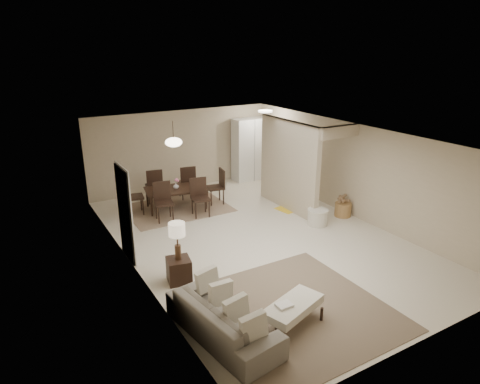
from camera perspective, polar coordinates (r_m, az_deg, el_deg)
floor at (r=10.39m, az=2.32°, el=-6.13°), size 9.00×9.00×0.00m
ceiling at (r=9.59m, az=2.52°, el=7.50°), size 9.00×9.00×0.00m
back_wall at (r=13.77m, az=-7.79°, el=5.61°), size 6.00×0.00×6.00m
left_wall at (r=8.76m, az=-14.35°, el=-2.80°), size 0.00×9.00×9.00m
right_wall at (r=11.75m, az=14.84°, el=2.78°), size 0.00×9.00×9.00m
partition at (r=11.89m, az=6.48°, el=3.49°), size 0.15×2.50×2.50m
doorway at (r=9.40m, az=-15.12°, el=-2.86°), size 0.04×0.90×2.04m
pantry_cabinet at (r=14.56m, az=1.37°, el=5.71°), size 1.20×0.55×2.10m
flush_light at (r=13.48m, az=3.40°, el=10.70°), size 0.44×0.44×0.05m
living_rug at (r=7.84m, az=6.85°, el=-15.40°), size 3.20×3.20×0.01m
sofa at (r=7.06m, az=-2.31°, el=-16.61°), size 2.25×1.15×0.63m
ottoman_bench at (r=7.37m, az=7.11°, el=-14.97°), size 1.22×0.84×0.40m
side_table at (r=8.59m, az=-8.14°, el=-10.29°), size 0.52×0.52×0.49m
table_lamp at (r=8.22m, az=-8.40°, el=-5.39°), size 0.32×0.32×0.76m
round_pouf at (r=11.22m, az=10.31°, el=-3.32°), size 0.53×0.53×0.41m
wicker_basket at (r=11.92m, az=13.56°, el=-2.28°), size 0.48×0.48×0.38m
dining_rug at (r=12.31m, az=-8.39°, el=-2.15°), size 2.80×2.10×0.01m
dining_table at (r=12.21m, az=-8.46°, el=-0.88°), size 1.82×1.22×0.59m
dining_chairs at (r=12.13m, az=-8.51°, el=0.09°), size 2.80×2.21×1.03m
vase at (r=12.08m, az=-8.54°, el=0.82°), size 0.20×0.20×0.17m
yellow_mat at (r=12.34m, az=7.00°, el=-2.03°), size 1.03×0.73×0.01m
pendant_light at (r=11.76m, az=-8.84°, el=6.58°), size 0.46×0.46×0.71m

